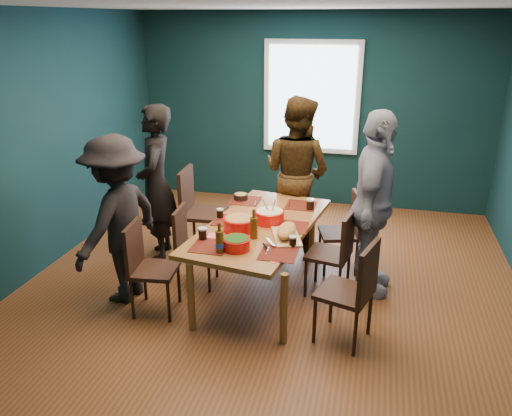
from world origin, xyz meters
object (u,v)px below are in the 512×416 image
(dining_table, at_px, (260,230))
(person_near_left, at_px, (118,220))
(chair_left_near, at_px, (145,261))
(chair_right_far, at_px, (347,226))
(chair_right_mid, at_px, (337,248))
(bowl_dumpling, at_px, (269,216))
(bowl_salad, at_px, (239,223))
(cutting_board, at_px, (286,232))
(person_back, at_px, (297,173))
(person_right, at_px, (373,205))
(person_far_left, at_px, (156,184))
(chair_left_mid, at_px, (189,241))
(bowl_herbs, at_px, (236,243))
(chair_left_far, at_px, (196,205))
(chair_right_near, at_px, (355,286))

(dining_table, distance_m, person_near_left, 1.36)
(dining_table, xyz_separation_m, chair_left_near, (-0.92, -0.65, -0.13))
(dining_table, relative_size, chair_right_far, 2.28)
(chair_right_mid, height_order, bowl_dumpling, bowl_dumpling)
(bowl_salad, height_order, cutting_board, bowl_salad)
(chair_right_mid, bearing_deg, person_near_left, -154.71)
(person_back, height_order, person_right, person_right)
(chair_right_mid, relative_size, person_near_left, 0.54)
(bowl_dumpling, bearing_deg, person_far_left, 164.91)
(chair_left_mid, distance_m, bowl_herbs, 0.89)
(chair_left_near, height_order, bowl_dumpling, bowl_dumpling)
(chair_left_far, distance_m, person_near_left, 1.20)
(chair_right_near, bearing_deg, person_far_left, 170.23)
(chair_left_near, distance_m, bowl_dumpling, 1.26)
(chair_right_mid, xyz_separation_m, cutting_board, (-0.45, -0.31, 0.26))
(person_right, xyz_separation_m, cutting_board, (-0.75, -0.49, -0.15))
(chair_left_mid, height_order, chair_right_mid, chair_right_mid)
(person_near_left, bearing_deg, chair_right_far, 130.26)
(person_right, bearing_deg, cutting_board, 127.42)
(chair_left_mid, bearing_deg, chair_right_mid, 0.24)
(bowl_dumpling, bearing_deg, person_near_left, -157.75)
(chair_right_far, height_order, bowl_herbs, chair_right_far)
(person_back, bearing_deg, person_near_left, 73.58)
(chair_left_near, bearing_deg, chair_right_mid, 16.47)
(chair_left_mid, xyz_separation_m, cutting_board, (1.03, -0.19, 0.28))
(chair_left_far, xyz_separation_m, bowl_dumpling, (0.99, -0.58, 0.18))
(chair_left_near, distance_m, chair_right_far, 2.16)
(chair_right_far, relative_size, person_right, 0.47)
(person_far_left, xyz_separation_m, bowl_herbs, (1.21, -1.03, -0.11))
(chair_left_near, height_order, chair_right_near, chair_right_near)
(person_right, distance_m, bowl_salad, 1.29)
(dining_table, relative_size, person_right, 1.08)
(chair_left_mid, xyz_separation_m, person_back, (0.88, 1.26, 0.41))
(bowl_salad, bearing_deg, dining_table, 50.58)
(chair_left_far, bearing_deg, person_near_left, -110.84)
(chair_right_near, distance_m, bowl_dumpling, 1.20)
(person_far_left, distance_m, person_near_left, 0.92)
(person_right, bearing_deg, chair_right_near, 178.77)
(person_near_left, xyz_separation_m, bowl_salad, (1.11, 0.29, -0.04))
(chair_left_near, relative_size, person_near_left, 0.54)
(cutting_board, bearing_deg, person_far_left, 137.59)
(person_near_left, bearing_deg, chair_left_far, 174.57)
(person_far_left, bearing_deg, bowl_dumpling, 57.90)
(chair_left_mid, bearing_deg, chair_left_far, 100.02)
(chair_left_far, relative_size, chair_left_near, 1.15)
(dining_table, relative_size, person_near_left, 1.22)
(chair_right_far, xyz_separation_m, person_right, (0.25, -0.40, 0.41))
(chair_right_near, bearing_deg, person_near_left, -168.62)
(bowl_dumpling, bearing_deg, bowl_salad, -132.29)
(person_far_left, height_order, cutting_board, person_far_left)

